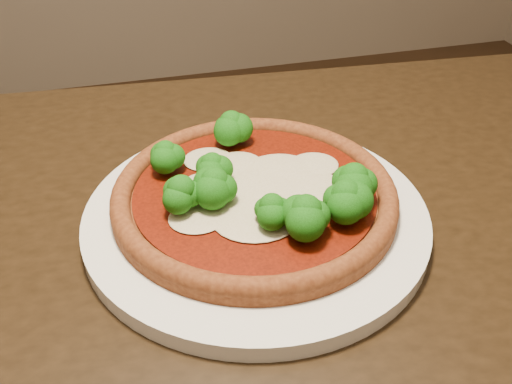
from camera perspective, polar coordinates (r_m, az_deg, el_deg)
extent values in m
cube|color=black|center=(0.58, -6.11, -7.37)|extent=(1.21, 0.87, 0.04)
cylinder|color=black|center=(1.22, 19.03, -5.63)|extent=(0.06, 0.06, 0.71)
cylinder|color=white|center=(0.59, 0.00, -2.43)|extent=(0.35, 0.35, 0.02)
cylinder|color=brown|center=(0.59, -0.15, -0.56)|extent=(0.29, 0.29, 0.01)
torus|color=brown|center=(0.59, -0.15, -0.02)|extent=(0.29, 0.29, 0.02)
cylinder|color=#641304|center=(0.59, -0.15, 0.02)|extent=(0.25, 0.25, 0.00)
ellipsoid|color=beige|center=(0.58, 6.48, -0.10)|extent=(0.08, 0.07, 0.01)
ellipsoid|color=beige|center=(0.62, -1.93, 2.78)|extent=(0.06, 0.05, 0.00)
ellipsoid|color=beige|center=(0.61, 2.30, 1.95)|extent=(0.08, 0.07, 0.01)
ellipsoid|color=beige|center=(0.55, -5.83, -2.51)|extent=(0.06, 0.05, 0.00)
ellipsoid|color=beige|center=(0.59, -4.73, 0.52)|extent=(0.06, 0.06, 0.01)
ellipsoid|color=beige|center=(0.59, 0.63, 0.47)|extent=(0.09, 0.08, 0.01)
ellipsoid|color=beige|center=(0.63, 5.78, 2.74)|extent=(0.06, 0.05, 0.00)
ellipsoid|color=beige|center=(0.55, 0.05, -2.39)|extent=(0.09, 0.08, 0.01)
ellipsoid|color=beige|center=(0.63, -4.86, 3.29)|extent=(0.05, 0.05, 0.00)
ellipsoid|color=#1D7C13|center=(0.53, 1.60, -1.59)|extent=(0.04, 0.04, 0.04)
ellipsoid|color=#1D7C13|center=(0.56, 9.74, 1.18)|extent=(0.05, 0.05, 0.04)
ellipsoid|color=#1D7C13|center=(0.65, -2.47, 6.73)|extent=(0.05, 0.05, 0.04)
ellipsoid|color=#1D7C13|center=(0.52, 5.02, -2.07)|extent=(0.05, 0.05, 0.04)
ellipsoid|color=#1D7C13|center=(0.61, -9.02, 3.82)|extent=(0.04, 0.04, 0.04)
ellipsoid|color=#1D7C13|center=(0.55, -7.47, 0.10)|extent=(0.05, 0.05, 0.04)
ellipsoid|color=#1D7C13|center=(0.55, -4.17, 0.82)|extent=(0.05, 0.05, 0.04)
ellipsoid|color=#1D7C13|center=(0.59, -4.38, 2.59)|extent=(0.04, 0.04, 0.04)
ellipsoid|color=#1D7C13|center=(0.54, 9.00, -0.52)|extent=(0.05, 0.05, 0.04)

